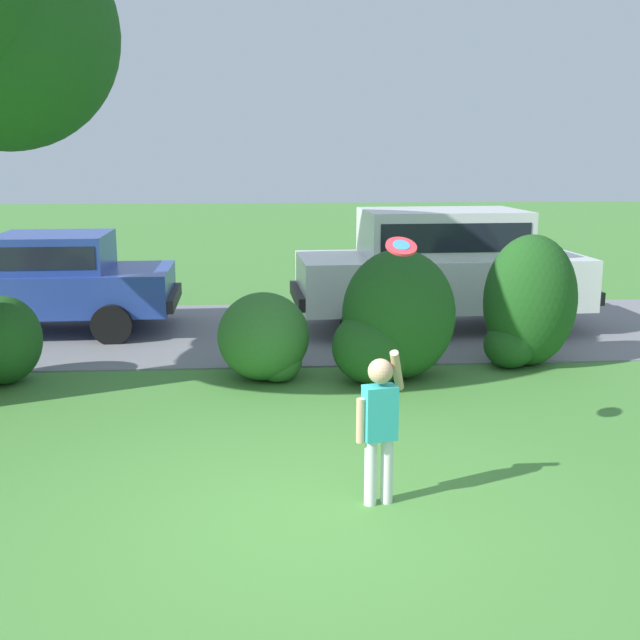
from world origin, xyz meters
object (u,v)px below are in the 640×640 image
at_px(parked_suv, 441,263).
at_px(child_thrower, 380,419).
at_px(parked_sedan, 41,279).
at_px(frisbee, 401,246).

distance_m(parked_suv, child_thrower, 6.60).
height_order(parked_sedan, parked_suv, parked_suv).
bearing_deg(child_thrower, parked_sedan, 123.92).
xyz_separation_m(child_thrower, frisbee, (0.32, 0.98, 1.26)).
relative_size(parked_sedan, child_thrower, 3.46).
distance_m(child_thrower, frisbee, 1.63).
relative_size(parked_sedan, frisbee, 15.36).
xyz_separation_m(parked_sedan, parked_suv, (6.30, -0.24, 0.23)).
distance_m(parked_suv, frisbee, 5.62).
bearing_deg(child_thrower, frisbee, 72.17).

